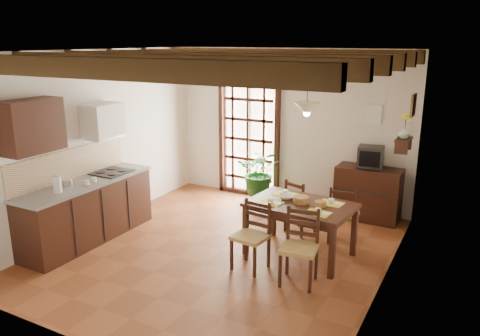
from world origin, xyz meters
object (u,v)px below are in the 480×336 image
Objects in this scene: chair_near_left at (251,248)px; chair_far_left at (300,216)px; dining_table at (300,210)px; kitchen_counter at (88,210)px; chair_far_right at (343,225)px; crt_tv at (370,157)px; potted_plant at (260,175)px; pendant_lamp at (307,107)px; chair_near_right at (299,261)px; sideboard at (368,194)px.

chair_far_left is (0.13, 1.44, -0.02)m from chair_near_left.
chair_near_left is at bearing -116.03° from dining_table.
kitchen_counter is 2.62× the size of chair_far_left.
chair_far_left is at bearing -10.57° from chair_far_right.
chair_far_right is 1.39m from crt_tv.
pendant_lamp is (1.39, -1.52, 1.51)m from potted_plant.
pendant_lamp is at bearing -114.48° from crt_tv.
kitchen_counter is at bearing 176.53° from chair_near_right.
pendant_lamp is (-0.42, -0.59, 1.80)m from chair_far_right.
kitchen_counter is 3.29m from chair_near_right.
kitchen_counter reaches higher than dining_table.
sideboard is at bearing 76.34° from chair_near_left.
dining_table is 1.64× the size of chair_near_left.
chair_near_left is at bearing 53.36° from chair_far_right.
chair_far_left is at bearing -125.69° from sideboard.
kitchen_counter reaches higher than chair_far_left.
chair_far_right is at bearing 65.22° from chair_near_left.
chair_far_right is (0.42, 0.69, -0.39)m from dining_table.
kitchen_counter reaches higher than crt_tv.
kitchen_counter reaches higher than chair_near_right.
sideboard is (0.23, 2.57, 0.15)m from chair_near_right.
sideboard is (0.93, 2.50, 0.16)m from chair_near_left.
kitchen_counter is 2.38× the size of chair_near_right.
dining_table is at bearing -90.00° from pendant_lamp.
chair_near_right is 1.10× the size of chair_far_left.
kitchen_counter is 4.54m from crt_tv.
sideboard is 1.92m from potted_plant.
pendant_lamp is at bearing -47.51° from potted_plant.
pendant_lamp is (3.00, 1.11, 1.60)m from kitchen_counter.
sideboard reaches higher than chair_far_left.
potted_plant is (-1.82, 0.93, 0.29)m from chair_far_right.
chair_far_right is 2.06m from potted_plant.
dining_table is 0.66× the size of potted_plant.
chair_near_left is 1.08× the size of pendant_lamp.
crt_tv is 0.20× the size of potted_plant.
crt_tv is (3.51, 2.82, 0.61)m from kitchen_counter.
chair_far_left is 1.94m from pendant_lamp.
chair_near_right is 1.07× the size of chair_far_right.
chair_far_left is 1.02× the size of pendant_lamp.
chair_far_left is 1.44m from potted_plant.
kitchen_counter is at bearing -166.13° from chair_near_left.
dining_table is 1.58× the size of chair_near_right.
chair_far_left is at bearing 91.47° from chair_near_left.
chair_near_left is 1.61m from chair_far_right.
kitchen_counter is 2.13× the size of sideboard.
kitchen_counter is 5.04× the size of crt_tv.
chair_near_left is at bearing -109.17° from sideboard.
chair_far_left is at bearing 33.02° from kitchen_counter.
pendant_lamp is at bearing -105.36° from sideboard.
chair_near_left is 2.68m from sideboard.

